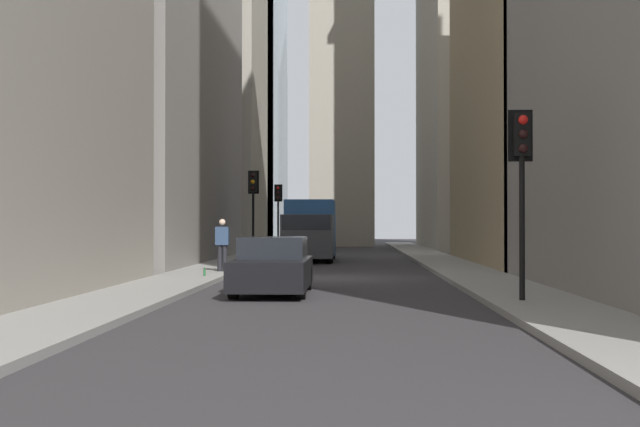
{
  "coord_description": "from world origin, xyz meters",
  "views": [
    {
      "loc": [
        -26.75,
        -0.57,
        1.75
      ],
      "look_at": [
        12.59,
        0.96,
        2.23
      ],
      "focal_mm": 46.63,
      "sensor_mm": 36.0,
      "label": 1
    }
  ],
  "objects": [
    {
      "name": "ground_plane",
      "position": [
        0.0,
        0.0,
        0.0
      ],
      "size": [
        135.0,
        135.0,
        0.0
      ],
      "primitive_type": "plane",
      "color": "#302D30"
    },
    {
      "name": "sidewalk_right",
      "position": [
        0.0,
        4.5,
        0.07
      ],
      "size": [
        90.0,
        2.2,
        0.14
      ],
      "primitive_type": "cube",
      "color": "gray",
      "rests_on": "ground_plane"
    },
    {
      "name": "sidewalk_left",
      "position": [
        0.0,
        -4.5,
        0.07
      ],
      "size": [
        90.0,
        2.2,
        0.14
      ],
      "primitive_type": "cube",
      "color": "gray",
      "rests_on": "ground_plane"
    },
    {
      "name": "building_left_midfar",
      "position": [
        8.3,
        -10.6,
        9.12
      ],
      "size": [
        15.87,
        10.0,
        18.25
      ],
      "color": "#9E8966",
      "rests_on": "ground_plane"
    },
    {
      "name": "building_left_far",
      "position": [
        30.53,
        -10.6,
        16.25
      ],
      "size": [
        16.96,
        10.5,
        32.48
      ],
      "color": "#A8A091",
      "rests_on": "ground_plane"
    },
    {
      "name": "building_right_far",
      "position": [
        30.73,
        10.6,
        16.39
      ],
      "size": [
        13.94,
        10.5,
        32.75
      ],
      "color": "#A8A091",
      "rests_on": "ground_plane"
    },
    {
      "name": "church_spire",
      "position": [
        38.41,
        0.23,
        15.98
      ],
      "size": [
        5.46,
        5.46,
        30.62
      ],
      "color": "#A8A091",
      "rests_on": "ground_plane"
    },
    {
      "name": "delivery_truck",
      "position": [
        11.9,
        1.4,
        1.46
      ],
      "size": [
        6.46,
        2.25,
        2.84
      ],
      "color": "#285699",
      "rests_on": "ground_plane"
    },
    {
      "name": "sedan_black",
      "position": [
        -6.21,
        1.4,
        0.66
      ],
      "size": [
        4.3,
        1.78,
        1.42
      ],
      "color": "black",
      "rests_on": "ground_plane"
    },
    {
      "name": "traffic_light_foreground",
      "position": [
        -9.15,
        -4.14,
        3.1
      ],
      "size": [
        0.43,
        0.52,
        4.03
      ],
      "color": "black",
      "rests_on": "sidewalk_left"
    },
    {
      "name": "traffic_light_midblock",
      "position": [
        12.24,
        4.11,
        3.17
      ],
      "size": [
        0.43,
        0.52,
        4.12
      ],
      "color": "black",
      "rests_on": "sidewalk_right"
    },
    {
      "name": "traffic_light_far_junction",
      "position": [
        26.16,
        4.18,
        3.17
      ],
      "size": [
        0.43,
        0.52,
        4.12
      ],
      "color": "black",
      "rests_on": "sidewalk_right"
    },
    {
      "name": "pedestrian",
      "position": [
        1.08,
        3.82,
        1.1
      ],
      "size": [
        0.26,
        0.44,
        1.76
      ],
      "color": "black",
      "rests_on": "sidewalk_right"
    },
    {
      "name": "discarded_bottle",
      "position": [
        -1.44,
        3.96,
        0.25
      ],
      "size": [
        0.07,
        0.07,
        0.27
      ],
      "color": "#236033",
      "rests_on": "sidewalk_right"
    }
  ]
}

